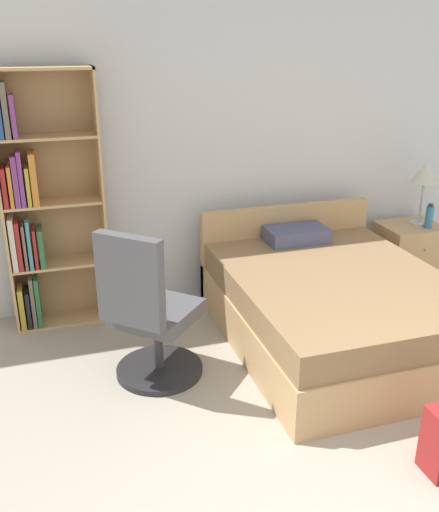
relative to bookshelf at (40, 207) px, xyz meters
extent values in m
cube|color=silver|center=(1.56, 0.21, 0.35)|extent=(9.00, 0.06, 2.60)
cube|color=tan|center=(-0.26, -0.01, 0.02)|extent=(0.02, 0.28, 1.94)
cube|color=tan|center=(0.45, -0.01, 0.02)|extent=(0.02, 0.28, 1.94)
cube|color=#A48256|center=(0.10, 0.13, 0.02)|extent=(0.74, 0.01, 1.94)
cube|color=tan|center=(0.10, -0.01, -0.94)|extent=(0.70, 0.27, 0.02)
cube|color=gold|center=(-0.22, -0.05, -0.77)|extent=(0.04, 0.18, 0.33)
cube|color=black|center=(-0.17, -0.04, -0.78)|extent=(0.03, 0.20, 0.30)
cube|color=#665B51|center=(-0.14, -0.05, -0.73)|extent=(0.03, 0.19, 0.41)
cube|color=#2D6638|center=(-0.10, -0.04, -0.73)|extent=(0.03, 0.21, 0.40)
cube|color=tan|center=(0.10, -0.01, -0.45)|extent=(0.70, 0.27, 0.02)
cube|color=beige|center=(-0.22, -0.04, -0.24)|extent=(0.04, 0.21, 0.40)
cube|color=maroon|center=(-0.18, -0.06, -0.26)|extent=(0.03, 0.16, 0.37)
cube|color=#665B51|center=(-0.14, -0.03, -0.27)|extent=(0.02, 0.22, 0.35)
cube|color=teal|center=(-0.11, -0.06, -0.26)|extent=(0.03, 0.17, 0.38)
cube|color=maroon|center=(-0.07, -0.04, -0.29)|extent=(0.02, 0.20, 0.30)
cube|color=#2D6638|center=(-0.03, -0.04, -0.29)|extent=(0.04, 0.20, 0.30)
cube|color=tan|center=(0.10, -0.01, 0.03)|extent=(0.70, 0.27, 0.02)
cube|color=maroon|center=(-0.22, -0.04, 0.18)|extent=(0.03, 0.20, 0.29)
cube|color=orange|center=(-0.18, -0.03, 0.19)|extent=(0.03, 0.22, 0.29)
cube|color=#7A387F|center=(-0.14, -0.06, 0.22)|extent=(0.04, 0.17, 0.37)
cube|color=#7A387F|center=(-0.11, -0.05, 0.24)|extent=(0.03, 0.18, 0.40)
cube|color=gold|center=(-0.07, -0.03, 0.18)|extent=(0.03, 0.22, 0.28)
cube|color=orange|center=(-0.02, -0.03, 0.23)|extent=(0.04, 0.22, 0.38)
cube|color=tan|center=(0.10, -0.01, 0.52)|extent=(0.70, 0.27, 0.02)
cube|color=navy|center=(-0.19, -0.03, 0.69)|extent=(0.03, 0.21, 0.32)
cube|color=#665B51|center=(-0.15, -0.04, 0.71)|extent=(0.04, 0.20, 0.38)
cube|color=#7A387F|center=(-0.10, -0.06, 0.67)|extent=(0.03, 0.16, 0.30)
cube|color=tan|center=(0.10, -0.01, 0.98)|extent=(0.74, 0.28, 0.02)
cube|color=tan|center=(1.98, -0.97, -0.78)|extent=(1.51, 1.94, 0.34)
cube|color=olive|center=(1.98, -0.97, -0.51)|extent=(1.48, 1.90, 0.21)
cube|color=tan|center=(1.98, -0.04, -0.55)|extent=(1.51, 0.08, 0.80)
cube|color=#4C5175|center=(1.98, -0.25, -0.34)|extent=(0.50, 0.30, 0.12)
cylinder|color=#232326|center=(0.66, -0.98, -0.93)|extent=(0.58, 0.58, 0.04)
cylinder|color=#333338|center=(0.66, -0.98, -0.73)|extent=(0.06, 0.06, 0.36)
cube|color=#4C4C51|center=(0.66, -0.98, -0.50)|extent=(0.68, 0.68, 0.10)
cube|color=#4C4C51|center=(0.47, -1.19, -0.16)|extent=(0.37, 0.36, 0.57)
cube|color=tan|center=(3.18, -0.14, -0.68)|extent=(0.54, 0.45, 0.54)
sphere|color=tan|center=(3.18, -0.37, -0.57)|extent=(0.02, 0.02, 0.02)
cylinder|color=#B2B2B7|center=(3.25, -0.13, -0.40)|extent=(0.16, 0.16, 0.02)
cylinder|color=#B2B2B7|center=(3.25, -0.13, -0.21)|extent=(0.02, 0.02, 0.37)
cone|color=beige|center=(3.25, -0.13, 0.07)|extent=(0.23, 0.23, 0.19)
cylinder|color=teal|center=(3.26, -0.25, -0.31)|extent=(0.07, 0.07, 0.20)
cylinder|color=#2D2D33|center=(3.26, -0.25, -0.20)|extent=(0.04, 0.04, 0.02)
camera|label=1|loc=(0.05, -4.28, 1.21)|focal=40.00mm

